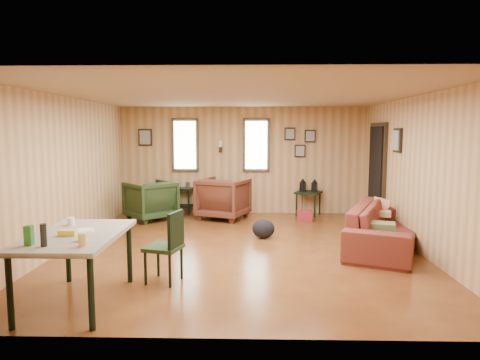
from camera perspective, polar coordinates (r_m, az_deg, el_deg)
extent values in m
cube|color=brown|center=(6.90, -0.08, -9.16)|extent=(5.50, 6.00, 0.02)
cube|color=#997C5B|center=(6.67, -0.09, 11.30)|extent=(5.50, 6.00, 0.02)
cube|color=tan|center=(9.68, 0.39, 2.62)|extent=(5.50, 0.02, 2.40)
cube|color=tan|center=(3.69, -1.32, -3.62)|extent=(5.50, 0.02, 2.40)
cube|color=tan|center=(7.29, -22.33, 0.88)|extent=(0.02, 6.00, 2.40)
cube|color=tan|center=(7.16, 22.59, 0.77)|extent=(0.02, 6.00, 2.40)
cube|color=black|center=(9.73, -7.32, 4.65)|extent=(0.60, 0.05, 1.20)
cube|color=#E0F2D1|center=(9.69, -7.36, 4.64)|extent=(0.48, 0.04, 1.06)
cube|color=black|center=(9.62, 2.18, 4.68)|extent=(0.60, 0.05, 1.20)
cube|color=#E0F2D1|center=(9.58, 2.18, 4.67)|extent=(0.48, 0.04, 1.06)
cube|color=black|center=(9.62, -2.60, 4.08)|extent=(0.07, 0.05, 0.12)
cylinder|color=silver|center=(9.56, -2.63, 4.84)|extent=(0.07, 0.07, 0.14)
cube|color=black|center=(9.00, 17.84, 0.74)|extent=(0.06, 1.00, 2.05)
cube|color=black|center=(8.99, 17.60, 0.74)|extent=(0.04, 0.82, 1.90)
cube|color=black|center=(9.65, 6.66, 6.13)|extent=(0.24, 0.04, 0.28)
cube|color=#9E998C|center=(9.62, 6.68, 6.13)|extent=(0.19, 0.02, 0.22)
cube|color=black|center=(9.70, 9.32, 5.79)|extent=(0.24, 0.04, 0.28)
cube|color=#9E998C|center=(9.67, 9.35, 5.79)|extent=(0.19, 0.02, 0.22)
cube|color=black|center=(9.68, 7.99, 3.86)|extent=(0.24, 0.04, 0.28)
cube|color=#9E998C|center=(9.66, 8.01, 3.85)|extent=(0.19, 0.02, 0.22)
cube|color=black|center=(9.90, -12.51, 5.56)|extent=(0.30, 0.04, 0.38)
cube|color=#9E998C|center=(9.87, -12.55, 5.56)|extent=(0.24, 0.02, 0.31)
cube|color=black|center=(7.91, 20.26, 4.99)|extent=(0.04, 0.34, 0.42)
cube|color=#9E998C|center=(7.90, 20.06, 5.00)|extent=(0.02, 0.27, 0.34)
imported|color=maroon|center=(7.18, 18.82, -5.01)|extent=(1.58, 2.45, 0.93)
imported|color=#552719|center=(9.10, -2.21, -2.18)|extent=(1.19, 1.16, 0.97)
imported|color=#223317|center=(9.19, -11.86, -2.42)|extent=(1.20, 1.20, 0.90)
cube|color=black|center=(9.83, -7.52, -1.07)|extent=(0.72, 0.69, 0.04)
cube|color=black|center=(9.88, -7.49, -3.28)|extent=(0.65, 0.62, 0.03)
cylinder|color=black|center=(9.81, -9.31, -2.82)|extent=(0.05, 0.05, 0.56)
cylinder|color=black|center=(9.57, -6.88, -3.02)|extent=(0.05, 0.05, 0.56)
cylinder|color=black|center=(10.16, -8.08, -2.48)|extent=(0.05, 0.05, 0.56)
cylinder|color=black|center=(9.93, -5.70, -2.66)|extent=(0.05, 0.05, 0.56)
cube|color=#3D3729|center=(9.88, -8.15, -0.52)|extent=(0.10, 0.06, 0.13)
cube|color=#3D3729|center=(9.76, -7.00, -0.62)|extent=(0.09, 0.05, 0.12)
cube|color=black|center=(9.57, 9.11, -1.65)|extent=(0.68, 0.68, 0.04)
cylinder|color=black|center=(9.47, 7.55, -3.27)|extent=(0.05, 0.05, 0.51)
cylinder|color=black|center=(9.36, 9.94, -3.43)|extent=(0.05, 0.05, 0.51)
cylinder|color=black|center=(9.86, 8.27, -2.90)|extent=(0.05, 0.05, 0.51)
cylinder|color=black|center=(9.75, 10.58, -3.05)|extent=(0.05, 0.05, 0.51)
cube|color=black|center=(9.59, 8.36, -0.94)|extent=(0.15, 0.15, 0.18)
cone|color=black|center=(9.57, 8.37, -0.09)|extent=(0.20, 0.20, 0.10)
cube|color=black|center=(9.52, 9.89, -1.02)|extent=(0.15, 0.15, 0.18)
cone|color=black|center=(9.50, 9.91, -0.17)|extent=(0.20, 0.20, 0.10)
cube|color=maroon|center=(9.03, 8.60, -4.71)|extent=(0.32, 0.24, 0.22)
ellipsoid|color=black|center=(7.49, 3.14, -6.51)|extent=(0.45, 0.38, 0.34)
cube|color=#546036|center=(6.56, 18.42, -5.92)|extent=(0.43, 0.38, 0.12)
cube|color=red|center=(7.87, 18.22, -3.32)|extent=(0.33, 0.17, 0.32)
cube|color=tan|center=(7.67, 18.34, -4.26)|extent=(0.36, 0.31, 0.09)
cube|color=gray|center=(4.92, -20.98, -6.95)|extent=(0.92, 1.51, 0.05)
cylinder|color=black|center=(4.63, -28.35, -13.07)|extent=(0.06, 0.06, 0.72)
cylinder|color=black|center=(4.32, -19.23, -14.04)|extent=(0.06, 0.06, 0.72)
cylinder|color=black|center=(5.74, -21.96, -9.02)|extent=(0.06, 0.06, 0.72)
cylinder|color=black|center=(5.50, -14.53, -9.44)|extent=(0.06, 0.06, 0.72)
cylinder|color=white|center=(4.57, -20.30, -7.04)|extent=(0.08, 0.08, 0.09)
cylinder|color=white|center=(5.35, -21.62, -5.16)|extent=(0.08, 0.08, 0.09)
cube|color=#256123|center=(4.58, -26.32, -6.65)|extent=(0.07, 0.07, 0.19)
cylinder|color=black|center=(4.47, -24.73, -6.68)|extent=(0.06, 0.06, 0.22)
cylinder|color=tan|center=(4.36, -20.27, -7.49)|extent=(0.07, 0.07, 0.12)
cylinder|color=white|center=(4.99, -20.03, -6.33)|extent=(0.20, 0.20, 0.02)
cube|color=yellow|center=(4.84, -22.00, -6.55)|extent=(0.18, 0.08, 0.06)
cube|color=#223317|center=(5.39, -10.17, -8.87)|extent=(0.50, 0.50, 0.05)
cube|color=black|center=(5.26, -8.54, -6.55)|extent=(0.14, 0.38, 0.44)
cylinder|color=black|center=(5.39, -12.50, -11.36)|extent=(0.04, 0.04, 0.42)
cylinder|color=black|center=(5.24, -9.33, -11.80)|extent=(0.04, 0.04, 0.42)
cylinder|color=black|center=(5.66, -10.85, -10.45)|extent=(0.04, 0.04, 0.42)
cylinder|color=black|center=(5.52, -7.81, -10.83)|extent=(0.04, 0.04, 0.42)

